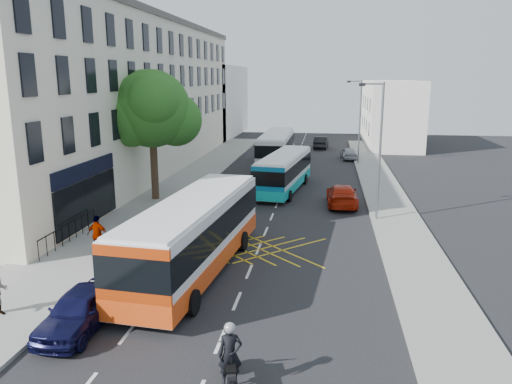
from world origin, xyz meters
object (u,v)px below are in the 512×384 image
at_px(distant_car_dark, 321,142).
at_px(pedestrian_far, 98,235).
at_px(lamp_near, 379,144).
at_px(street_tree, 151,110).
at_px(motorbike, 230,358).
at_px(distant_car_silver, 349,153).
at_px(distant_car_grey, 286,146).
at_px(bus_far, 276,148).
at_px(parked_car_blue, 80,310).
at_px(bus_mid, 284,171).
at_px(lamp_far, 359,117).
at_px(parked_car_silver, 173,213).
at_px(bus_near, 194,234).
at_px(red_hatchback, 342,195).

bearing_deg(distant_car_dark, pedestrian_far, 79.98).
bearing_deg(lamp_near, street_tree, 168.60).
bearing_deg(motorbike, distant_car_silver, 68.96).
height_order(lamp_near, distant_car_grey, lamp_near).
distance_m(bus_far, distant_car_silver, 8.60).
height_order(parked_car_blue, distant_car_grey, distant_car_grey).
xyz_separation_m(bus_mid, motorbike, (0.73, -24.88, -0.53)).
height_order(bus_far, distant_car_dark, bus_far).
height_order(street_tree, lamp_near, street_tree).
bearing_deg(lamp_near, distant_car_grey, 105.77).
height_order(lamp_far, parked_car_silver, lamp_far).
bearing_deg(bus_far, distant_car_dark, 72.15).
distance_m(lamp_near, distant_car_dark, 31.62).
distance_m(bus_near, pedestrian_far, 5.23).
relative_size(distant_car_grey, pedestrian_far, 2.74).
bearing_deg(parked_car_silver, motorbike, -61.67).
relative_size(bus_near, distant_car_grey, 2.31).
relative_size(lamp_far, distant_car_grey, 1.55).
bearing_deg(distant_car_dark, motorbike, 92.14).
bearing_deg(bus_near, motorbike, -63.64).
height_order(bus_near, motorbike, bus_near).
height_order(parked_car_silver, pedestrian_far, pedestrian_far).
height_order(parked_car_blue, red_hatchback, parked_car_blue).
bearing_deg(parked_car_blue, red_hatchback, 64.32).
relative_size(bus_near, distant_car_silver, 3.21).
bearing_deg(bus_far, red_hatchback, -67.84).
bearing_deg(bus_far, parked_car_blue, -95.28).
xyz_separation_m(parked_car_silver, distant_car_silver, (11.10, 25.34, 0.00)).
bearing_deg(bus_far, lamp_far, 11.32).
xyz_separation_m(distant_car_silver, pedestrian_far, (-12.91, -31.30, 0.46)).
bearing_deg(distant_car_silver, bus_mid, 65.41).
height_order(lamp_far, bus_near, lamp_far).
xyz_separation_m(lamp_near, distant_car_dark, (-3.69, 31.16, -3.90)).
bearing_deg(lamp_near, parked_car_silver, -169.43).
relative_size(distant_car_grey, distant_car_silver, 1.39).
xyz_separation_m(bus_mid, distant_car_dark, (2.43, 23.76, -0.76)).
bearing_deg(pedestrian_far, parked_car_blue, 115.62).
bearing_deg(red_hatchback, parked_car_blue, 61.85).
bearing_deg(lamp_near, motorbike, -107.10).
bearing_deg(street_tree, parked_car_silver, -60.61).
relative_size(street_tree, distant_car_dark, 2.01).
distance_m(street_tree, distant_car_grey, 25.71).
bearing_deg(lamp_far, street_tree, -130.81).
xyz_separation_m(parked_car_blue, pedestrian_far, (-2.51, 6.74, 0.38)).
relative_size(parked_car_blue, pedestrian_far, 2.21).
xyz_separation_m(motorbike, red_hatchback, (3.52, 21.04, -0.24)).
xyz_separation_m(distant_car_grey, distant_car_silver, (6.94, -3.91, -0.09)).
height_order(motorbike, red_hatchback, motorbike).
bearing_deg(lamp_far, distant_car_dark, 108.27).
bearing_deg(lamp_far, bus_far, -168.97).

